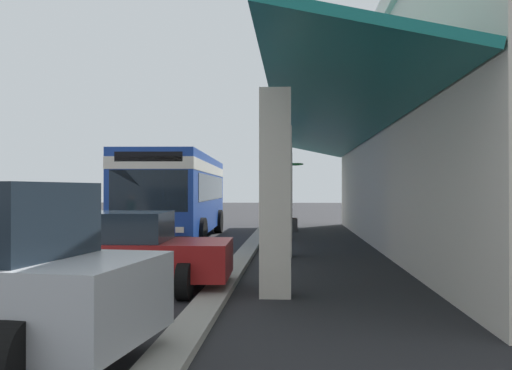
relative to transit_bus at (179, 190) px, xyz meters
name	(u,v)px	position (x,y,z in m)	size (l,w,h in m)	color
ground	(367,248)	(2.76, 6.74, -1.85)	(120.00, 120.00, 0.00)	#262628
curb_strip	(252,244)	(2.42, 3.00, -1.79)	(28.43, 0.50, 0.12)	#9E998E
transit_bus	(179,190)	(0.00, 0.00, 0.00)	(11.32, 3.17, 3.34)	#193D9E
parked_sedan_red	(109,250)	(10.93, 0.93, -1.10)	(2.53, 4.45, 1.47)	maroon
pedestrian	(81,228)	(8.12, -0.69, -0.89)	(0.63, 0.55, 1.71)	#38383D
potted_palm	(288,216)	(-4.18, 4.11, -1.15)	(1.53, 1.69, 3.17)	#4C4742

